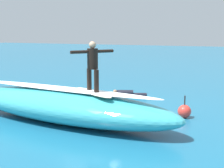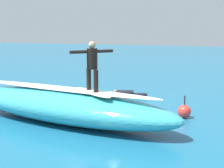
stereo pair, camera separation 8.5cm
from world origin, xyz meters
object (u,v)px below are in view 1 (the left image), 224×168
Objects in this scene: surfboard_riding at (93,92)px; surfboard_paddling at (125,96)px; surfer_riding at (93,63)px; buoy_marker at (184,111)px; surfer_paddling at (128,93)px.

surfboard_riding is 1.05× the size of surfboard_paddling.
surfer_riding reaches higher than surfboard_riding.
surfer_paddling is at bearing -39.08° from buoy_marker.
surfer_riding is 5.76m from surfer_paddling.
surfer_riding is 1.96× the size of buoy_marker.
surfboard_riding is 5.49m from surfboard_paddling.
surfboard_riding is 2.67× the size of buoy_marker.
surfboard_riding reaches higher than surfer_paddling.
surfboard_paddling is at bearing -45.71° from surfer_riding.
surfer_riding is at bearing 44.26° from buoy_marker.
surfer_riding is at bearing -56.57° from surfboard_riding.
surfer_riding reaches higher than surfboard_paddling.
buoy_marker is (-2.57, -2.51, -1.96)m from surfer_riding.
surfboard_riding reaches higher than buoy_marker.
surfboard_paddling is (1.01, -5.27, -1.17)m from surfboard_riding.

